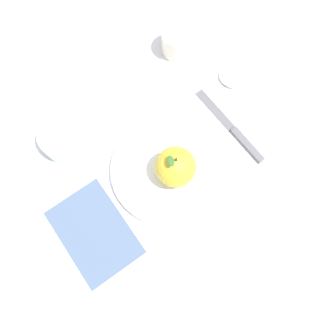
# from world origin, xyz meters

# --- Properties ---
(ground_plane) EXTENTS (2.40, 2.40, 0.00)m
(ground_plane) POSITION_xyz_m (0.00, 0.00, 0.00)
(ground_plane) COLOR silver
(dinner_plate) EXTENTS (0.22, 0.22, 0.02)m
(dinner_plate) POSITION_xyz_m (0.02, 0.02, 0.01)
(dinner_plate) COLOR white
(dinner_plate) RESTS_ON ground_plane
(apple) EXTENTS (0.08, 0.08, 0.09)m
(apple) POSITION_xyz_m (0.01, 0.03, 0.06)
(apple) COLOR gold
(apple) RESTS_ON dinner_plate
(side_bowl) EXTENTS (0.11, 0.11, 0.04)m
(side_bowl) POSITION_xyz_m (0.18, -0.12, 0.03)
(side_bowl) COLOR silver
(side_bowl) RESTS_ON ground_plane
(cup) EXTENTS (0.07, 0.07, 0.06)m
(cup) POSITION_xyz_m (-0.10, -0.23, 0.03)
(cup) COLOR silver
(cup) RESTS_ON ground_plane
(knife) EXTENTS (0.07, 0.20, 0.01)m
(knife) POSITION_xyz_m (-0.14, -0.01, 0.00)
(knife) COLOR #59595E
(knife) RESTS_ON ground_plane
(spoon) EXTENTS (0.07, 0.16, 0.01)m
(spoon) POSITION_xyz_m (-0.18, -0.11, 0.01)
(spoon) COLOR silver
(spoon) RESTS_ON ground_plane
(linen_napkin) EXTENTS (0.16, 0.20, 0.00)m
(linen_napkin) POSITION_xyz_m (0.20, 0.08, 0.00)
(linen_napkin) COLOR slate
(linen_napkin) RESTS_ON ground_plane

